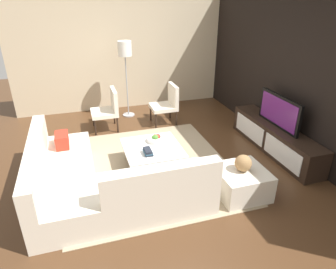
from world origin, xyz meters
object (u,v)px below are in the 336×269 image
Objects in this scene: fruit_bowl at (156,139)px; media_console at (275,138)px; sectional_couch at (97,182)px; ottoman at (241,182)px; accent_chair_far at (168,102)px; book_stack at (148,152)px; coffee_table at (153,157)px; floor_lamp at (125,54)px; television at (279,111)px; accent_chair_near at (109,107)px; decorative_ball at (243,163)px.

media_console is at bearing 82.73° from fruit_bowl.
media_console is 0.95× the size of sectional_couch.
fruit_bowl reaches higher than ottoman.
accent_chair_far reaches higher than book_stack.
fruit_bowl is (-0.28, -2.19, 0.18)m from media_console.
book_stack is at bearing -30.49° from coffee_table.
floor_lamp is at bearing -178.36° from fruit_bowl.
fruit_bowl is at bearing -19.47° from accent_chair_far.
fruit_bowl is at bearing -143.91° from ottoman.
coffee_table is at bearing -92.49° from television.
accent_chair_far is at bearing 155.99° from fruit_bowl.
accent_chair_far is (-1.85, -1.49, 0.24)m from media_console.
fruit_bowl reaches higher than book_stack.
coffee_table is 1.88m from accent_chair_near.
media_console reaches higher than ottoman.
ottoman is at bearing 16.91° from accent_chair_near.
media_console is 2.30× the size of coffee_table.
accent_chair_far reaches higher than coffee_table.
fruit_bowl is (1.62, 0.58, -0.06)m from accent_chair_near.
book_stack is (-0.39, 0.83, 0.14)m from sectional_couch.
ottoman is (2.90, 1.52, -0.29)m from accent_chair_near.
decorative_ball is (1.00, -1.26, -0.26)m from television.
ottoman is 3.26× the size of book_stack.
ottoman is at bearing 75.99° from sectional_couch.
floor_lamp is 3.79m from decorative_ball.
book_stack is at bearing -127.31° from decorative_ball.
television is at bearing 41.65° from floor_lamp.
floor_lamp reaches higher than book_stack.
sectional_couch is 2.42× the size of coffee_table.
ottoman is at bearing 0.00° from decorative_ball.
accent_chair_near is at bearing 168.77° from sectional_couch.
ottoman is (1.00, -1.26, -0.58)m from television.
floor_lamp is (-2.44, 0.04, 1.25)m from coffee_table.
sectional_couch is at bearing -81.24° from media_console.
floor_lamp is 7.15× the size of decorative_ball.
ottoman is at bearing 9.20° from accent_chair_far.
accent_chair_near is (-1.80, -0.48, 0.29)m from coffee_table.
coffee_table is (-0.10, -2.30, -0.05)m from media_console.
media_console is 0.53m from television.
sectional_couch is 1.37× the size of floor_lamp.
coffee_table is 1.95m from accent_chair_far.
fruit_bowl is (-0.28, -2.19, -0.35)m from television.
accent_chair_far is (-2.35, 1.76, 0.20)m from sectional_couch.
decorative_ball is at bearing 36.09° from fruit_bowl.
decorative_ball is (0.50, 1.99, 0.23)m from sectional_couch.
coffee_table is at bearing 4.26° from accent_chair_near.
accent_chair_near is 2.05m from book_stack.
sectional_couch is 2.07m from decorative_ball.
media_console is at bearing 41.64° from floor_lamp.
sectional_couch is at bearing -57.88° from coffee_table.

